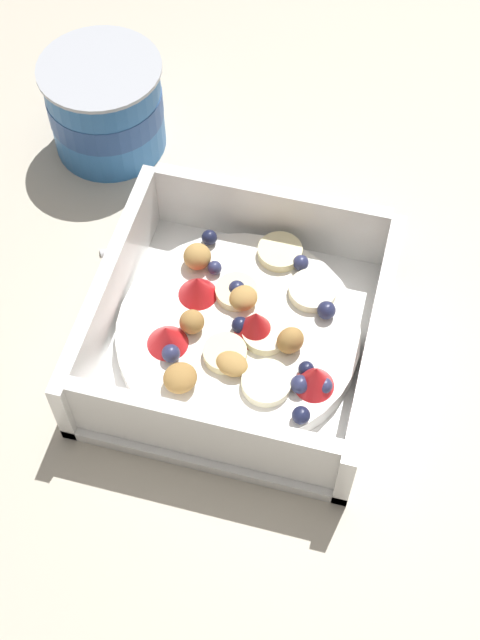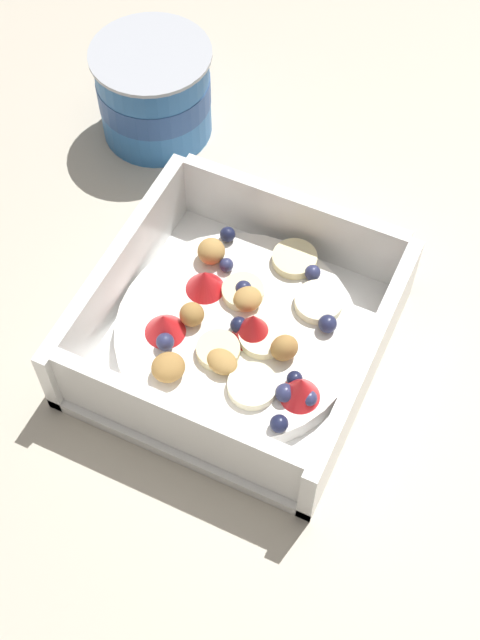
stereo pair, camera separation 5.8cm
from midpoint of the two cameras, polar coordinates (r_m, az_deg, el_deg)
ground_plane at (r=0.61m, az=1.82°, el=-1.83°), size 2.40×2.40×0.00m
fruit_bowl at (r=0.59m, az=2.83°, el=-0.77°), size 0.19×0.19×0.06m
spoon at (r=0.67m, az=5.35°, el=6.21°), size 0.10×0.16×0.01m
yogurt_cup at (r=0.71m, az=-3.32°, el=14.75°), size 0.10×0.10×0.08m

